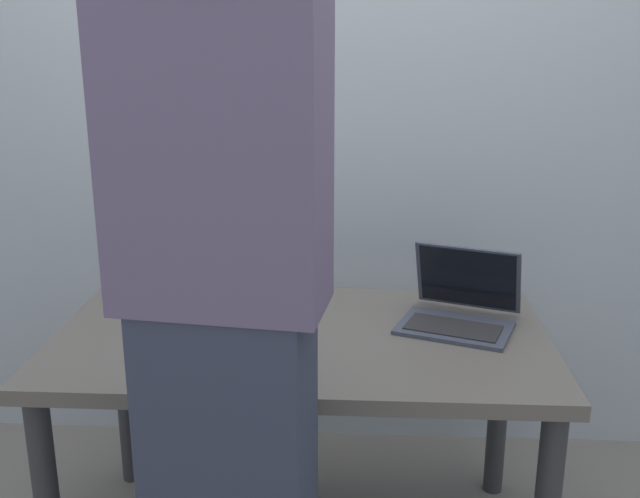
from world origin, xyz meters
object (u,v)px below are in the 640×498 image
person_figure (225,331)px  laptop (460,307)px  beer_bottle_amber (189,270)px  beer_bottle_green (210,285)px  beer_bottle_dark (183,292)px

person_figure → laptop: bearing=48.4°
beer_bottle_amber → person_figure: size_ratio=0.18×
laptop → beer_bottle_amber: beer_bottle_amber is taller
beer_bottle_green → beer_bottle_dark: 0.10m
laptop → person_figure: 0.88m
laptop → beer_bottle_amber: bearing=176.0°
laptop → beer_bottle_amber: size_ratio=1.18×
beer_bottle_green → person_figure: (0.16, -0.64, 0.13)m
beer_bottle_green → beer_bottle_amber: bearing=143.9°
laptop → beer_bottle_green: bearing=179.8°
beer_bottle_green → beer_bottle_dark: beer_bottle_green is taller
laptop → beer_bottle_amber: (-0.81, 0.06, 0.08)m
laptop → beer_bottle_dark: beer_bottle_dark is taller
beer_bottle_green → beer_bottle_dark: (-0.06, -0.08, 0.00)m
laptop → beer_bottle_dark: bearing=-174.5°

